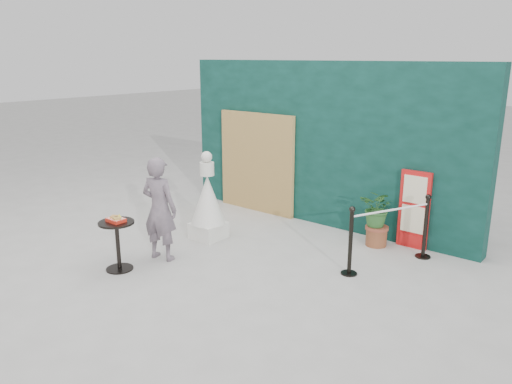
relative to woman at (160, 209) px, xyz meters
The scene contains 10 objects.
ground 1.26m from the woman, ahead, with size 60.00×60.00×0.00m, color #ADAAA5.
back_wall 3.33m from the woman, 72.87° to the left, with size 6.00×0.30×3.00m, color black.
bamboo_fence 2.95m from the woman, 98.59° to the left, with size 1.80×0.08×2.00m, color tan.
woman is the anchor object (origin of this frame).
menu_board 4.09m from the woman, 45.59° to the left, with size 0.50×0.07×1.30m.
statue 1.13m from the woman, 93.24° to the left, with size 0.60×0.60×1.54m.
cafe_table 0.77m from the woman, 103.73° to the right, with size 0.52×0.52×0.75m.
food_basket 0.70m from the woman, 103.61° to the right, with size 0.26×0.19×0.11m.
planter 3.55m from the woman, 48.05° to the left, with size 0.57×0.49×0.97m.
stanchion_barrier 3.51m from the woman, 34.62° to the left, with size 0.84×1.54×1.03m.
Camera 1 is at (4.79, -4.70, 3.09)m, focal length 35.00 mm.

